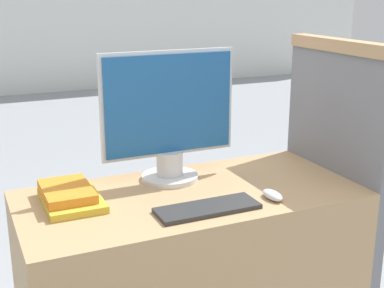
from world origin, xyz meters
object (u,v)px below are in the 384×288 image
object	(u,v)px
mouse	(272,195)
book_stack	(69,196)
monitor	(169,118)
keyboard	(208,208)

from	to	relation	value
mouse	book_stack	xyz separation A→B (m)	(-0.68, 0.26, 0.01)
monitor	mouse	world-z (taller)	monitor
monitor	book_stack	size ratio (longest dim) A/B	1.91
keyboard	book_stack	distance (m)	0.49
keyboard	mouse	size ratio (longest dim) A/B	3.40
monitor	mouse	size ratio (longest dim) A/B	5.09
keyboard	mouse	distance (m)	0.26
keyboard	book_stack	world-z (taller)	book_stack
monitor	keyboard	bearing A→B (deg)	-89.67
mouse	book_stack	distance (m)	0.73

